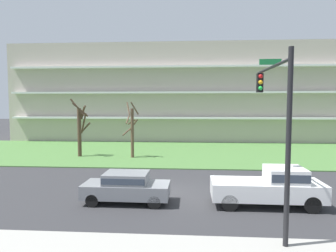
% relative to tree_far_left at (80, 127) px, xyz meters
% --- Properties ---
extents(ground, '(160.00, 160.00, 0.00)m').
position_rel_tree_far_left_xyz_m(ground, '(9.42, -10.82, -2.84)').
color(ground, '#2D2D30').
extents(grass_lawn_strip, '(80.00, 16.00, 0.08)m').
position_rel_tree_far_left_xyz_m(grass_lawn_strip, '(9.42, 3.18, -2.80)').
color(grass_lawn_strip, '#477238').
rests_on(grass_lawn_strip, ground).
extents(apartment_building, '(46.62, 14.64, 13.02)m').
position_rel_tree_far_left_xyz_m(apartment_building, '(9.42, 18.02, 3.67)').
color(apartment_building, '#B2A899').
rests_on(apartment_building, ground).
extents(tree_far_left, '(1.69, 2.11, 5.56)m').
position_rel_tree_far_left_xyz_m(tree_far_left, '(0.00, 0.00, 0.00)').
color(tree_far_left, '#4C3828').
rests_on(tree_far_left, ground).
extents(tree_left, '(1.61, 1.60, 5.25)m').
position_rel_tree_far_left_xyz_m(tree_left, '(5.00, -0.25, -0.19)').
color(tree_left, brown).
rests_on(tree_left, ground).
extents(sedan_gray_near_left, '(4.42, 1.86, 1.57)m').
position_rel_tree_far_left_xyz_m(sedan_gray_near_left, '(7.11, -12.82, -1.97)').
color(sedan_gray_near_left, slate).
rests_on(sedan_gray_near_left, ground).
extents(pickup_white_center_left, '(5.42, 2.05, 1.95)m').
position_rel_tree_far_left_xyz_m(pickup_white_center_left, '(14.38, -12.82, -1.82)').
color(pickup_white_center_left, white).
rests_on(pickup_white_center_left, ground).
extents(traffic_signal_mast, '(0.90, 4.79, 6.97)m').
position_rel_tree_far_left_xyz_m(traffic_signal_mast, '(13.67, -15.93, 1.87)').
color(traffic_signal_mast, black).
rests_on(traffic_signal_mast, ground).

